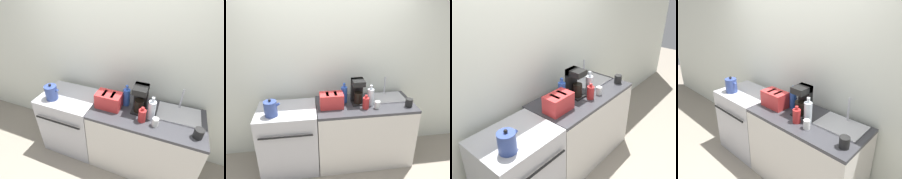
% 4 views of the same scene
% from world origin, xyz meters
% --- Properties ---
extents(ground_plane, '(12.00, 12.00, 0.00)m').
position_xyz_m(ground_plane, '(0.00, 0.00, 0.00)').
color(ground_plane, gray).
extents(wall_back, '(8.00, 0.05, 2.60)m').
position_xyz_m(wall_back, '(0.00, 0.71, 1.30)').
color(wall_back, silver).
rests_on(wall_back, ground_plane).
extents(stove, '(0.78, 0.64, 0.93)m').
position_xyz_m(stove, '(-0.59, 0.30, 0.48)').
color(stove, '#B7B7BC').
rests_on(stove, ground_plane).
extents(counter_block, '(1.34, 0.65, 0.93)m').
position_xyz_m(counter_block, '(0.48, 0.33, 0.46)').
color(counter_block, silver).
rests_on(counter_block, ground_plane).
extents(kettle, '(0.20, 0.16, 0.23)m').
position_xyz_m(kettle, '(-0.76, 0.17, 1.03)').
color(kettle, '#33478C').
rests_on(kettle, stove).
extents(toaster, '(0.31, 0.20, 0.19)m').
position_xyz_m(toaster, '(0.01, 0.29, 1.03)').
color(toaster, red).
rests_on(toaster, counter_block).
extents(coffee_maker, '(0.16, 0.20, 0.35)m').
position_xyz_m(coffee_maker, '(0.38, 0.37, 1.11)').
color(coffee_maker, black).
rests_on(coffee_maker, counter_block).
extents(sink_tray, '(0.49, 0.34, 0.28)m').
position_xyz_m(sink_tray, '(0.84, 0.45, 0.94)').
color(sink_tray, '#B7B7BC').
rests_on(sink_tray, counter_block).
extents(bottle_red, '(0.09, 0.09, 0.19)m').
position_xyz_m(bottle_red, '(0.45, 0.18, 1.01)').
color(bottle_red, '#B72828').
rests_on(bottle_red, counter_block).
extents(bottle_blue, '(0.08, 0.08, 0.28)m').
position_xyz_m(bottle_blue, '(0.20, 0.41, 1.05)').
color(bottle_blue, '#2D56B7').
rests_on(bottle_blue, counter_block).
extents(bottle_clear, '(0.09, 0.09, 0.29)m').
position_xyz_m(bottle_clear, '(0.54, 0.27, 1.05)').
color(bottle_clear, silver).
rests_on(bottle_clear, counter_block).
extents(cup_black, '(0.10, 0.10, 0.11)m').
position_xyz_m(cup_black, '(1.04, 0.16, 0.98)').
color(cup_black, black).
rests_on(cup_black, counter_block).
extents(cup_white, '(0.07, 0.07, 0.10)m').
position_xyz_m(cup_white, '(0.61, 0.17, 0.98)').
color(cup_white, white).
rests_on(cup_white, counter_block).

